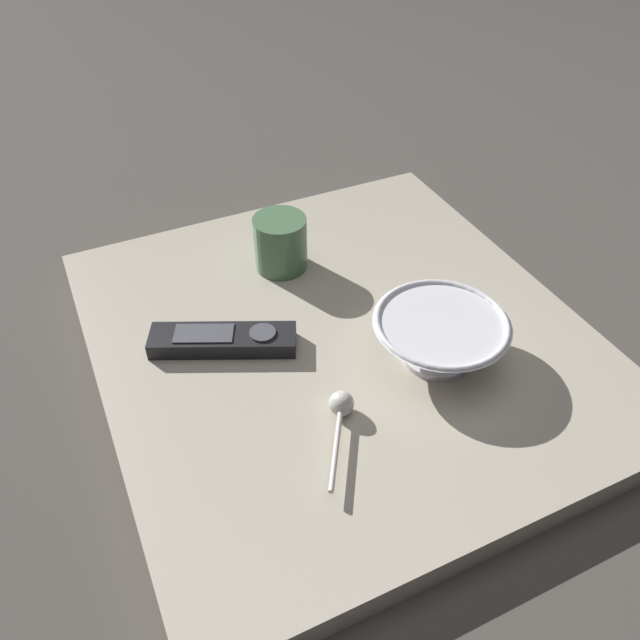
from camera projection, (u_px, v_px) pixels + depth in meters
The scene contains 6 objects.
ground_plane at pixel (340, 352), 0.86m from camera, with size 6.00×6.00×0.00m, color #47423D.
table at pixel (340, 342), 0.85m from camera, with size 0.66×0.62×0.04m.
cereal_bowl at pixel (439, 336), 0.78m from camera, with size 0.17×0.17×0.06m.
coffee_mug at pixel (280, 243), 0.92m from camera, with size 0.08×0.08×0.08m.
teaspoon at pixel (341, 409), 0.72m from camera, with size 0.12×0.08×0.03m.
tv_remote_near at pixel (223, 340), 0.81m from camera, with size 0.12×0.19×0.03m.
Camera 1 is at (0.55, -0.29, 0.60)m, focal length 35.78 mm.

